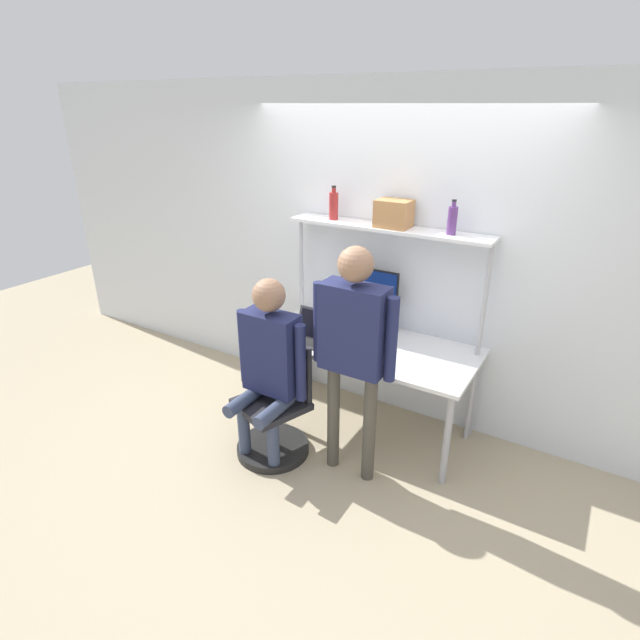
% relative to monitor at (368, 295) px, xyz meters
% --- Properties ---
extents(ground_plane, '(12.00, 12.00, 0.00)m').
position_rel_monitor_xyz_m(ground_plane, '(0.13, -0.67, -1.06)').
color(ground_plane, tan).
extents(wall_back, '(8.00, 0.06, 2.70)m').
position_rel_monitor_xyz_m(wall_back, '(0.13, 0.17, 0.29)').
color(wall_back, silver).
rests_on(wall_back, ground_plane).
extents(desk, '(1.70, 0.79, 0.76)m').
position_rel_monitor_xyz_m(desk, '(0.13, -0.26, -0.37)').
color(desk, white).
rests_on(desk, ground_plane).
extents(shelf_unit, '(1.62, 0.25, 1.64)m').
position_rel_monitor_xyz_m(shelf_unit, '(0.13, 0.01, 0.33)').
color(shelf_unit, white).
rests_on(shelf_unit, ground_plane).
extents(monitor, '(0.51, 0.17, 0.53)m').
position_rel_monitor_xyz_m(monitor, '(0.00, 0.00, 0.00)').
color(monitor, black).
rests_on(monitor, desk).
extents(laptop, '(0.32, 0.25, 0.24)m').
position_rel_monitor_xyz_m(laptop, '(-0.27, -0.42, -0.23)').
color(laptop, '#333338').
rests_on(laptop, desk).
extents(cell_phone, '(0.07, 0.15, 0.01)m').
position_rel_monitor_xyz_m(cell_phone, '(-0.03, -0.48, -0.30)').
color(cell_phone, black).
rests_on(cell_phone, desk).
extents(office_chair, '(0.59, 0.59, 0.90)m').
position_rel_monitor_xyz_m(office_chair, '(-0.30, -0.90, -0.79)').
color(office_chair, black).
rests_on(office_chair, ground_plane).
extents(person_seated, '(0.58, 0.48, 1.41)m').
position_rel_monitor_xyz_m(person_seated, '(-0.32, -0.94, -0.23)').
color(person_seated, '#38425B').
rests_on(person_seated, ground_plane).
extents(person_standing, '(0.61, 0.23, 1.70)m').
position_rel_monitor_xyz_m(person_standing, '(0.30, -0.82, 0.03)').
color(person_standing, '#4C473D').
rests_on(person_standing, ground_plane).
extents(bottle_red, '(0.07, 0.07, 0.27)m').
position_rel_monitor_xyz_m(bottle_red, '(-0.34, 0.01, 0.69)').
color(bottle_red, maroon).
rests_on(bottle_red, shelf_unit).
extents(bottle_purple, '(0.07, 0.07, 0.25)m').
position_rel_monitor_xyz_m(bottle_purple, '(0.62, 0.01, 0.68)').
color(bottle_purple, '#593372').
rests_on(bottle_purple, shelf_unit).
extents(storage_box, '(0.26, 0.20, 0.20)m').
position_rel_monitor_xyz_m(storage_box, '(0.18, 0.01, 0.68)').
color(storage_box, '#B27A47').
rests_on(storage_box, shelf_unit).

